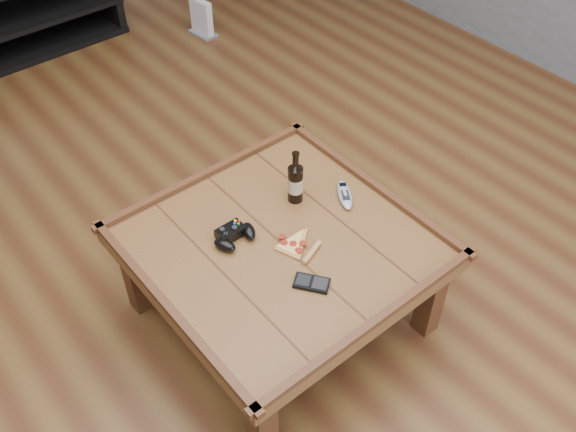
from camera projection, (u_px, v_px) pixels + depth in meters
ground at (281, 315)px, 2.69m from camera, size 6.00×6.00×0.00m
baseboard at (2, 31)px, 4.30m from camera, size 5.00×0.02×0.10m
coffee_table at (280, 253)px, 2.42m from camera, size 1.03×1.03×0.48m
media_console at (7, 18)px, 4.03m from camera, size 1.40×0.45×0.50m
beer_bottle at (295, 181)px, 2.48m from camera, size 0.06×0.06×0.23m
game_controller at (234, 235)px, 2.37m from camera, size 0.19×0.12×0.05m
pizza_slice at (296, 246)px, 2.35m from camera, size 0.19×0.24×0.02m
smartphone at (312, 283)px, 2.23m from camera, size 0.13×0.14×0.02m
remote_control at (345, 195)px, 2.55m from camera, size 0.14×0.17×0.03m
game_console at (202, 19)px, 4.30m from camera, size 0.13×0.21×0.25m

